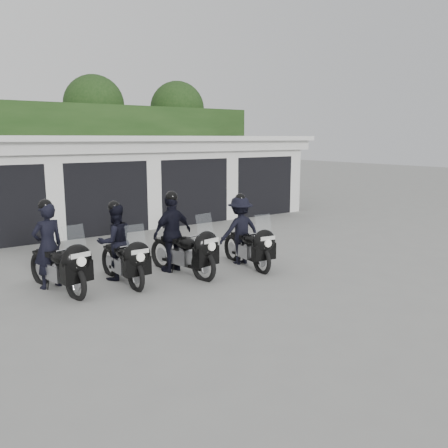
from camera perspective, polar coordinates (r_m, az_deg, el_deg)
ground at (r=10.13m, az=-1.65°, el=-6.33°), size 80.00×80.00×0.00m
garage_block at (r=17.04m, az=-17.21°, el=4.91°), size 16.40×6.80×2.96m
background_vegetation at (r=21.73m, az=-20.69°, el=9.34°), size 20.00×3.90×5.80m
police_bike_a at (r=9.59m, az=-19.61°, el=-3.46°), size 0.87×2.06×1.81m
police_bike_b at (r=9.88m, az=-12.52°, el=-2.71°), size 0.77×1.95×1.70m
police_bike_c at (r=10.28m, az=-5.60°, el=-1.66°), size 1.08×2.10×1.84m
police_bike_d at (r=10.89m, az=2.36°, el=-1.21°), size 1.07×1.95×1.70m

